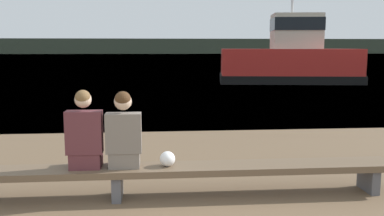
% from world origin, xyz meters
% --- Properties ---
extents(water_surface, '(240.00, 240.00, 0.00)m').
position_xyz_m(water_surface, '(0.00, 126.85, 0.00)').
color(water_surface, '#426B8E').
rests_on(water_surface, ground).
extents(far_shoreline, '(600.00, 12.00, 4.63)m').
position_xyz_m(far_shoreline, '(0.00, 135.25, 2.31)').
color(far_shoreline, '#384233').
rests_on(far_shoreline, ground).
extents(bench_main, '(7.53, 0.52, 0.42)m').
position_xyz_m(bench_main, '(-0.52, 2.36, 0.35)').
color(bench_main, brown).
rests_on(bench_main, ground).
extents(person_left, '(0.46, 0.37, 1.03)m').
position_xyz_m(person_left, '(-0.93, 2.36, 0.87)').
color(person_left, '#56282D').
rests_on(person_left, bench_main).
extents(person_right, '(0.46, 0.38, 1.01)m').
position_xyz_m(person_right, '(-0.42, 2.36, 0.87)').
color(person_right, '#70665B').
rests_on(person_right, bench_main).
extents(shopping_bag, '(0.20, 0.23, 0.20)m').
position_xyz_m(shopping_bag, '(0.14, 2.37, 0.52)').
color(shopping_bag, white).
rests_on(shopping_bag, bench_main).
extents(tugboat_red, '(8.16, 4.57, 6.64)m').
position_xyz_m(tugboat_red, '(7.69, 20.67, 1.22)').
color(tugboat_red, red).
rests_on(tugboat_red, water_surface).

